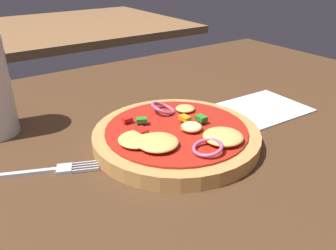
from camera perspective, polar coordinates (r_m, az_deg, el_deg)
dining_table at (r=0.47m, az=3.40°, el=-6.43°), size 1.18×0.91×0.03m
pizza at (r=0.48m, az=1.40°, el=-1.77°), size 0.23×0.23×0.04m
fork at (r=0.45m, az=-21.39°, el=-7.29°), size 0.16×0.08×0.00m
napkin at (r=0.61m, az=15.10°, el=2.61°), size 0.15×0.12×0.00m
background_table at (r=1.42m, az=-16.80°, el=14.98°), size 0.88×0.66×0.03m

